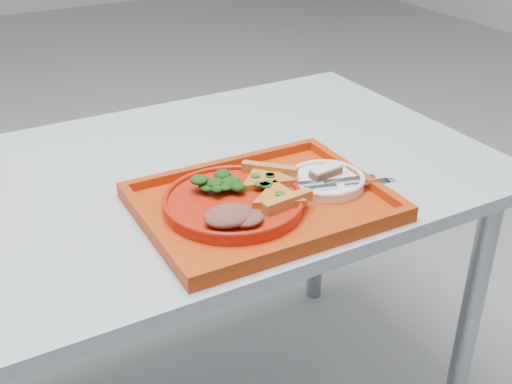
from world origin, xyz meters
The scene contains 11 objects.
table centered at (0.00, 0.00, 0.68)m, with size 1.60×0.80×0.75m.
tray_main centered at (0.21, -0.21, 0.76)m, with size 0.45×0.35×0.01m, color #B03209.
dinner_plate centered at (0.16, -0.20, 0.77)m, with size 0.26×0.26×0.02m, color #AF1D0B.
side_plate centered at (0.36, -0.21, 0.77)m, with size 0.15×0.15×0.01m, color white.
pizza_slice_a centered at (0.23, -0.24, 0.79)m, with size 0.12×0.10×0.02m, color orange, non-canonical shape.
pizza_slice_b centered at (0.24, -0.16, 0.79)m, with size 0.13×0.11×0.02m, color orange, non-canonical shape.
salad_heap centered at (0.15, -0.16, 0.80)m, with size 0.08×0.07×0.04m, color black.
meat_portion centered at (0.11, -0.26, 0.79)m, with size 0.09×0.07×0.03m, color brown.
dessert_bar centered at (0.36, -0.19, 0.79)m, with size 0.07×0.04×0.02m.
knife centered at (0.36, -0.22, 0.78)m, with size 0.18×0.02×0.01m, color silver.
fork centered at (0.37, -0.25, 0.78)m, with size 0.18×0.02×0.01m, color silver.
Camera 1 is at (-0.31, -1.11, 1.36)m, focal length 45.00 mm.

